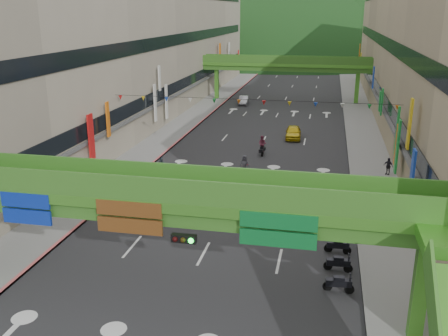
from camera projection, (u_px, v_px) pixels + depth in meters
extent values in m
cube|color=#28282B|center=(274.00, 121.00, 65.10)|extent=(18.00, 140.00, 0.02)
cube|color=gray|center=(193.00, 117.00, 67.22)|extent=(4.00, 140.00, 0.15)
cube|color=gray|center=(361.00, 124.00, 62.95)|extent=(4.00, 140.00, 0.15)
cube|color=#CC5959|center=(206.00, 118.00, 66.85)|extent=(0.20, 140.00, 0.18)
cube|color=gray|center=(345.00, 124.00, 63.31)|extent=(0.20, 140.00, 0.18)
cube|color=#9E937F|center=(133.00, 45.00, 65.93)|extent=(12.00, 95.00, 19.00)
cube|color=black|center=(178.00, 86.00, 66.36)|extent=(0.08, 90.25, 1.40)
cube|color=black|center=(177.00, 40.00, 64.54)|extent=(0.08, 90.25, 1.40)
cube|color=gray|center=(438.00, 49.00, 58.54)|extent=(12.00, 95.00, 19.00)
cube|color=black|center=(380.00, 92.00, 61.32)|extent=(0.08, 90.25, 1.40)
cube|color=black|center=(385.00, 42.00, 59.51)|extent=(0.08, 90.25, 1.40)
cube|color=#4C9E2D|center=(169.00, 199.00, 22.31)|extent=(28.00, 2.20, 0.50)
cube|color=#387223|center=(170.00, 212.00, 22.49)|extent=(28.00, 1.76, 0.70)
cube|color=#4C9E2D|center=(420.00, 292.00, 21.18)|extent=(0.60, 0.60, 4.80)
cube|color=#387223|center=(161.00, 190.00, 21.10)|extent=(28.00, 0.12, 1.10)
cube|color=#387223|center=(176.00, 175.00, 23.04)|extent=(28.00, 0.12, 1.10)
cube|color=navy|center=(26.00, 209.00, 22.74)|extent=(2.40, 0.12, 1.50)
cube|color=#593314|center=(129.00, 218.00, 21.77)|extent=(3.00, 0.12, 1.50)
cube|color=#0C5926|center=(278.00, 231.00, 20.51)|extent=(3.20, 0.12, 1.50)
cube|color=black|center=(184.00, 238.00, 21.34)|extent=(1.10, 0.28, 0.35)
cube|color=#4C9E2D|center=(286.00, 65.00, 77.37)|extent=(28.00, 2.20, 0.50)
cube|color=#387223|center=(286.00, 69.00, 77.55)|extent=(28.00, 1.76, 0.70)
cube|color=#4C9E2D|center=(217.00, 84.00, 80.52)|extent=(0.60, 0.60, 4.80)
cube|color=#4C9E2D|center=(357.00, 89.00, 76.24)|extent=(0.60, 0.60, 4.80)
cube|color=#387223|center=(285.00, 60.00, 76.16)|extent=(28.00, 0.12, 1.10)
cube|color=#387223|center=(286.00, 59.00, 78.10)|extent=(28.00, 0.12, 1.10)
ellipsoid|color=#1C4419|center=(266.00, 53.00, 170.68)|extent=(168.00, 140.00, 112.00)
ellipsoid|color=#1C4419|center=(382.00, 50.00, 181.57)|extent=(208.00, 176.00, 128.00)
cylinder|color=black|center=(251.00, 100.00, 44.57)|extent=(26.00, 0.03, 0.03)
cone|color=red|center=(120.00, 98.00, 47.08)|extent=(0.36, 0.36, 0.40)
cone|color=gold|center=(143.00, 98.00, 46.63)|extent=(0.36, 0.36, 0.40)
cone|color=#193FB2|center=(166.00, 99.00, 46.19)|extent=(0.36, 0.36, 0.40)
cone|color=silver|center=(190.00, 100.00, 45.75)|extent=(0.36, 0.36, 0.40)
cone|color=#198C33|center=(214.00, 101.00, 45.31)|extent=(0.36, 0.36, 0.40)
cone|color=orange|center=(239.00, 102.00, 44.87)|extent=(0.36, 0.36, 0.40)
cone|color=red|center=(264.00, 103.00, 44.42)|extent=(0.36, 0.36, 0.40)
cone|color=gold|center=(289.00, 104.00, 43.98)|extent=(0.36, 0.36, 0.40)
cone|color=#193FB2|center=(316.00, 105.00, 43.54)|extent=(0.36, 0.36, 0.40)
cone|color=silver|center=(342.00, 106.00, 43.10)|extent=(0.36, 0.36, 0.40)
cone|color=#198C33|center=(369.00, 107.00, 42.66)|extent=(0.36, 0.36, 0.40)
cone|color=orange|center=(397.00, 108.00, 42.22)|extent=(0.36, 0.36, 0.40)
cube|color=black|center=(187.00, 197.00, 37.22)|extent=(0.52, 1.33, 0.35)
cube|color=black|center=(187.00, 193.00, 37.14)|extent=(0.37, 0.58, 0.18)
cube|color=black|center=(190.00, 188.00, 37.56)|extent=(0.55, 0.13, 0.06)
cylinder|color=black|center=(190.00, 198.00, 37.81)|extent=(0.16, 0.51, 0.50)
cylinder|color=black|center=(184.00, 203.00, 36.82)|extent=(0.16, 0.51, 0.50)
imported|color=#41575D|center=(187.00, 189.00, 37.04)|extent=(0.61, 0.45, 1.56)
cube|color=black|center=(262.00, 150.00, 49.67)|extent=(0.54, 1.34, 0.35)
cube|color=black|center=(262.00, 147.00, 49.59)|extent=(0.38, 0.59, 0.18)
cube|color=black|center=(262.00, 144.00, 50.04)|extent=(0.55, 0.14, 0.06)
cylinder|color=black|center=(262.00, 151.00, 50.28)|extent=(0.17, 0.51, 0.50)
cylinder|color=black|center=(262.00, 154.00, 49.23)|extent=(0.17, 0.51, 0.50)
imported|color=maroon|center=(262.00, 144.00, 49.48)|extent=(0.88, 0.74, 1.64)
cube|color=gray|center=(161.00, 175.00, 42.05)|extent=(0.35, 1.30, 0.35)
cube|color=gray|center=(161.00, 172.00, 41.97)|extent=(0.30, 0.55, 0.18)
cube|color=gray|center=(163.00, 168.00, 42.41)|extent=(0.55, 0.06, 0.06)
cylinder|color=black|center=(164.00, 176.00, 42.65)|extent=(0.10, 0.50, 0.50)
cylinder|color=black|center=(159.00, 181.00, 41.63)|extent=(0.10, 0.50, 0.50)
imported|color=#252F36|center=(161.00, 167.00, 41.84)|extent=(1.03, 0.43, 1.75)
cube|color=maroon|center=(244.00, 172.00, 42.89)|extent=(0.41, 1.31, 0.35)
cube|color=maroon|center=(244.00, 169.00, 42.81)|extent=(0.33, 0.56, 0.18)
cube|color=maroon|center=(246.00, 165.00, 43.25)|extent=(0.55, 0.09, 0.06)
cylinder|color=black|center=(246.00, 173.00, 43.49)|extent=(0.12, 0.50, 0.50)
cylinder|color=black|center=(243.00, 177.00, 42.47)|extent=(0.12, 0.50, 0.50)
imported|color=#3F3E47|center=(244.00, 165.00, 42.69)|extent=(0.85, 0.58, 1.69)
cube|color=black|center=(339.00, 283.00, 25.46)|extent=(1.32, 0.46, 0.35)
cube|color=black|center=(339.00, 278.00, 25.38)|extent=(0.57, 0.34, 0.18)
cube|color=black|center=(350.00, 275.00, 25.16)|extent=(0.11, 0.55, 0.06)
cylinder|color=black|center=(349.00, 289.00, 25.40)|extent=(0.51, 0.14, 0.50)
cylinder|color=black|center=(327.00, 286.00, 25.70)|extent=(0.51, 0.14, 0.50)
cube|color=black|center=(338.00, 262.00, 27.51)|extent=(1.32, 0.46, 0.35)
cube|color=black|center=(339.00, 258.00, 27.43)|extent=(0.57, 0.34, 0.18)
cube|color=black|center=(349.00, 255.00, 27.21)|extent=(0.11, 0.55, 0.06)
cylinder|color=black|center=(348.00, 269.00, 27.45)|extent=(0.51, 0.14, 0.50)
cylinder|color=black|center=(328.00, 266.00, 27.75)|extent=(0.51, 0.14, 0.50)
cube|color=black|center=(338.00, 245.00, 29.56)|extent=(1.32, 0.46, 0.35)
cube|color=black|center=(338.00, 241.00, 29.49)|extent=(0.57, 0.34, 0.18)
cube|color=black|center=(348.00, 238.00, 29.26)|extent=(0.11, 0.55, 0.06)
cylinder|color=black|center=(347.00, 251.00, 29.51)|extent=(0.51, 0.14, 0.50)
cylinder|color=black|center=(328.00, 248.00, 29.80)|extent=(0.51, 0.14, 0.50)
cube|color=black|center=(338.00, 230.00, 31.62)|extent=(1.32, 0.46, 0.35)
cube|color=black|center=(338.00, 226.00, 31.54)|extent=(0.57, 0.34, 0.18)
cube|color=black|center=(347.00, 223.00, 31.32)|extent=(0.11, 0.55, 0.06)
cylinder|color=black|center=(346.00, 235.00, 31.56)|extent=(0.51, 0.14, 0.50)
cylinder|color=black|center=(328.00, 233.00, 31.86)|extent=(0.51, 0.14, 0.50)
cube|color=black|center=(337.00, 216.00, 33.67)|extent=(1.32, 0.46, 0.35)
cube|color=black|center=(337.00, 213.00, 33.59)|extent=(0.57, 0.34, 0.18)
cube|color=black|center=(346.00, 210.00, 33.37)|extent=(0.11, 0.55, 0.06)
cylinder|color=black|center=(345.00, 221.00, 33.61)|extent=(0.51, 0.14, 0.50)
cylinder|color=black|center=(329.00, 219.00, 33.91)|extent=(0.51, 0.14, 0.50)
cube|color=black|center=(337.00, 204.00, 35.72)|extent=(1.32, 0.46, 0.35)
cube|color=black|center=(337.00, 201.00, 35.65)|extent=(0.57, 0.34, 0.18)
cube|color=black|center=(345.00, 199.00, 35.42)|extent=(0.11, 0.55, 0.06)
cylinder|color=black|center=(345.00, 209.00, 35.66)|extent=(0.51, 0.14, 0.50)
cylinder|color=black|center=(329.00, 207.00, 35.96)|extent=(0.51, 0.14, 0.50)
imported|color=#B1B2BA|center=(244.00, 100.00, 76.53)|extent=(1.65, 4.01, 1.29)
imported|color=gold|center=(293.00, 132.00, 56.08)|extent=(1.89, 4.26, 1.42)
imported|color=#AA3003|center=(420.00, 300.00, 23.42)|extent=(0.86, 0.68, 1.70)
imported|color=black|center=(388.00, 168.00, 43.35)|extent=(0.94, 0.80, 1.51)
imported|color=#384D61|center=(384.00, 196.00, 36.64)|extent=(0.78, 0.54, 1.60)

